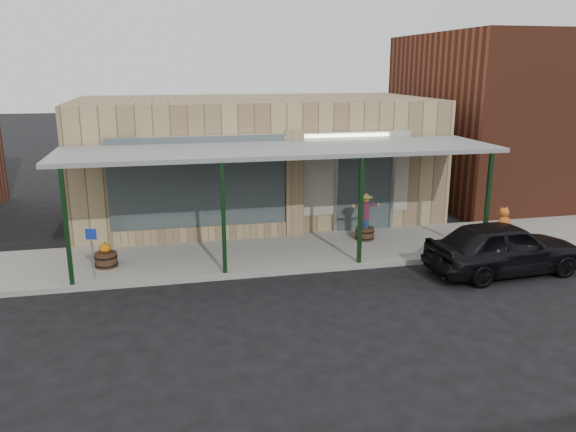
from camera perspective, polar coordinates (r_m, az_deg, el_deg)
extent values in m
plane|color=black|center=(12.90, 2.76, -9.06)|extent=(120.00, 120.00, 0.00)
cube|color=gray|center=(16.14, -0.59, -3.75)|extent=(40.00, 3.20, 0.15)
cube|color=tan|center=(20.06, -3.34, 5.88)|extent=(12.00, 6.00, 4.20)
cube|color=#4A585A|center=(16.78, -9.03, 3.25)|extent=(5.20, 0.06, 2.80)
cube|color=#4A585A|center=(18.04, 7.72, 2.81)|extent=(1.80, 0.06, 2.80)
cube|color=tan|center=(17.27, 0.64, 3.09)|extent=(0.55, 0.30, 3.40)
cube|color=tan|center=(17.20, -8.83, -1.78)|extent=(5.20, 0.30, 0.50)
cube|color=#A4A092|center=(17.14, -1.70, 4.01)|extent=(9.00, 0.02, 2.60)
cube|color=white|center=(16.93, -1.71, 7.99)|extent=(7.50, 0.03, 0.10)
cube|color=slate|center=(15.45, -0.62, 6.76)|extent=(12.00, 3.00, 0.12)
cube|color=black|center=(14.20, -21.58, -1.21)|extent=(0.10, 0.10, 2.95)
cube|color=black|center=(14.07, -6.57, -0.38)|extent=(0.10, 0.10, 2.95)
cube|color=black|center=(14.86, 7.37, 0.41)|extent=(0.10, 0.10, 2.95)
cube|color=black|center=(16.46, 19.58, 1.09)|extent=(0.10, 0.10, 2.95)
cube|color=brown|center=(26.22, 25.90, 9.09)|extent=(12.00, 8.00, 6.50)
cylinder|color=#462C1C|center=(17.22, 7.81, -1.77)|extent=(0.59, 0.59, 0.37)
cylinder|color=navy|center=(17.13, 7.85, -0.73)|extent=(0.22, 0.22, 0.28)
cylinder|color=maroon|center=(17.03, 7.89, 0.55)|extent=(0.24, 0.24, 0.51)
sphere|color=#B9A047|center=(16.95, 7.94, 1.70)|extent=(0.20, 0.20, 0.20)
cone|color=#B9A047|center=(16.92, 7.95, 2.10)|extent=(0.33, 0.33, 0.13)
cylinder|color=#462C1C|center=(15.52, -17.99, -4.24)|extent=(0.59, 0.59, 0.38)
ellipsoid|color=orange|center=(15.42, -18.08, -3.13)|extent=(0.31, 0.31, 0.25)
cylinder|color=#4C471E|center=(15.38, -18.13, -2.62)|extent=(0.04, 0.04, 0.06)
cylinder|color=gray|center=(14.62, -19.17, -4.19)|extent=(0.04, 0.04, 1.03)
cube|color=#162FA9|center=(14.43, -19.38, -1.76)|extent=(0.26, 0.08, 0.27)
imported|color=black|center=(15.62, 21.09, -3.00)|extent=(4.23, 1.94, 1.41)
ellipsoid|color=#E85929|center=(16.38, 21.08, -0.82)|extent=(0.37, 0.31, 0.47)
sphere|color=#E85929|center=(16.34, 21.09, 0.33)|extent=(0.27, 0.27, 0.27)
cylinder|color=#186E23|center=(16.34, 21.14, -0.19)|extent=(0.18, 0.18, 0.02)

